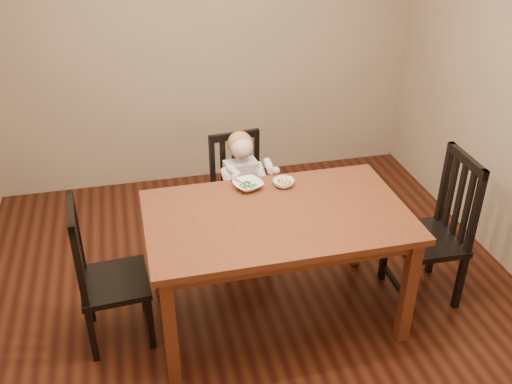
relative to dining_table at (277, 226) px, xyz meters
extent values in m
cube|color=#401A0D|center=(-0.11, 0.17, -0.74)|extent=(4.00, 4.00, 0.01)
cube|color=#957C5E|center=(-0.11, 2.17, 0.61)|extent=(4.00, 0.01, 2.70)
cube|color=#957C5E|center=(-0.11, -1.83, 0.61)|extent=(4.00, 0.01, 2.70)
cube|color=#522313|center=(0.00, 0.00, 0.08)|extent=(1.67, 1.01, 0.04)
cube|color=#522313|center=(0.00, 0.00, 0.01)|extent=(1.54, 0.87, 0.09)
cube|color=#522313|center=(-0.75, -0.43, -0.34)|extent=(0.08, 0.08, 0.79)
cube|color=#522313|center=(0.76, -0.42, -0.34)|extent=(0.08, 0.08, 0.79)
cube|color=#522313|center=(-0.76, 0.42, -0.34)|extent=(0.08, 0.08, 0.79)
cube|color=#522313|center=(0.75, 0.43, -0.34)|extent=(0.08, 0.08, 0.79)
cube|color=black|center=(-0.06, 0.80, -0.33)|extent=(0.47, 0.45, 0.04)
cube|color=black|center=(0.10, 1.00, -0.54)|extent=(0.04, 0.04, 0.39)
cube|color=black|center=(-0.26, 0.95, -0.54)|extent=(0.04, 0.04, 0.39)
cube|color=black|center=(0.14, 0.65, -0.54)|extent=(0.04, 0.04, 0.39)
cube|color=black|center=(-0.22, 0.61, -0.54)|extent=(0.04, 0.04, 0.39)
cube|color=black|center=(0.10, 1.00, -0.03)|extent=(0.04, 0.04, 0.55)
cube|color=black|center=(-0.26, 0.95, -0.03)|extent=(0.04, 0.04, 0.55)
cube|color=black|center=(-0.08, 0.98, 0.21)|extent=(0.40, 0.08, 0.06)
cube|color=black|center=(0.02, 0.99, -0.06)|extent=(0.05, 0.02, 0.47)
cube|color=black|center=(-0.08, 0.98, -0.06)|extent=(0.05, 0.02, 0.47)
cube|color=black|center=(-0.17, 0.96, -0.06)|extent=(0.05, 0.02, 0.47)
cube|color=black|center=(-1.06, 0.05, -0.30)|extent=(0.45, 0.47, 0.04)
cube|color=black|center=(-1.25, 0.23, -0.53)|extent=(0.04, 0.04, 0.41)
cube|color=black|center=(-1.23, -0.15, -0.53)|extent=(0.04, 0.04, 0.41)
cube|color=black|center=(-0.89, 0.26, -0.53)|extent=(0.04, 0.04, 0.41)
cube|color=black|center=(-0.86, -0.13, -0.53)|extent=(0.04, 0.04, 0.41)
cube|color=black|center=(-1.25, 0.23, 0.00)|extent=(0.04, 0.04, 0.57)
cube|color=black|center=(-1.23, -0.15, 0.00)|extent=(0.04, 0.04, 0.57)
cube|color=black|center=(-1.24, 0.04, 0.26)|extent=(0.06, 0.42, 0.06)
cube|color=black|center=(-1.24, 0.14, -0.03)|extent=(0.02, 0.05, 0.49)
cube|color=black|center=(-1.24, 0.04, -0.03)|extent=(0.02, 0.05, 0.49)
cube|color=black|center=(-1.23, -0.06, -0.03)|extent=(0.02, 0.05, 0.49)
cube|color=black|center=(1.08, -0.01, -0.27)|extent=(0.47, 0.49, 0.04)
cube|color=black|center=(1.27, -0.22, -0.52)|extent=(0.04, 0.04, 0.44)
cube|color=black|center=(1.28, 0.19, -0.52)|extent=(0.04, 0.04, 0.44)
cube|color=black|center=(0.89, -0.21, -0.52)|extent=(0.04, 0.04, 0.44)
cube|color=black|center=(0.90, 0.20, -0.52)|extent=(0.04, 0.04, 0.44)
cube|color=black|center=(1.27, -0.22, 0.06)|extent=(0.04, 0.04, 0.62)
cube|color=black|center=(1.28, 0.19, 0.06)|extent=(0.04, 0.04, 0.62)
cube|color=black|center=(1.28, -0.02, 0.33)|extent=(0.05, 0.45, 0.06)
cube|color=black|center=(1.28, -0.13, 0.02)|extent=(0.02, 0.05, 0.53)
cube|color=black|center=(1.28, -0.02, 0.02)|extent=(0.02, 0.05, 0.53)
cube|color=black|center=(1.28, 0.09, 0.02)|extent=(0.02, 0.05, 0.53)
imported|color=white|center=(-0.11, 0.36, 0.12)|extent=(0.24, 0.24, 0.05)
imported|color=white|center=(0.13, 0.33, 0.12)|extent=(0.19, 0.19, 0.05)
cube|color=silver|center=(-0.15, 0.34, 0.15)|extent=(0.10, 0.08, 0.04)
cube|color=silver|center=(-0.15, 0.34, 0.13)|extent=(0.04, 0.04, 0.01)
camera|label=1|loc=(-0.84, -2.94, 2.02)|focal=40.00mm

